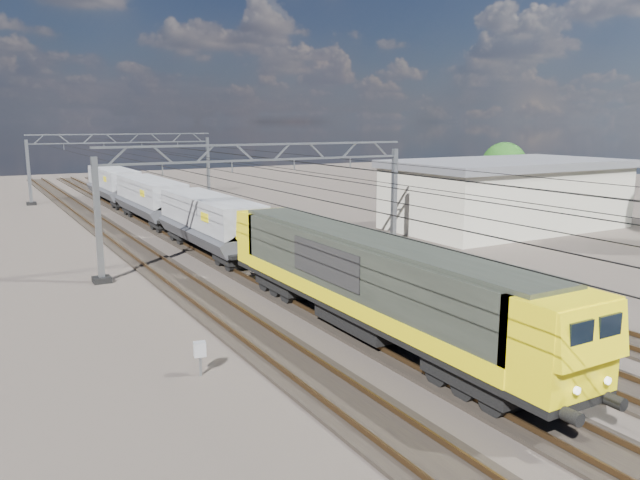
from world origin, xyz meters
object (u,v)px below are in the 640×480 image
trackside_cabinet (200,350)px  industrial_shed (506,194)px  catenary_gantry_mid (264,198)px  locomotive (367,278)px  hopper_wagon_mid (151,197)px  tree_far (508,167)px  catenary_gantry_far (124,164)px  hopper_wagon_lead (210,220)px  hopper_wagon_third (114,183)px

trackside_cabinet → industrial_shed: size_ratio=0.06×
catenary_gantry_mid → industrial_shed: 22.12m
catenary_gantry_mid → locomotive: size_ratio=0.94×
trackside_cabinet → industrial_shed: (31.10, 16.42, 1.83)m
catenary_gantry_mid → hopper_wagon_mid: (-2.00, 18.12, -1.67)m
catenary_gantry_mid → tree_far: 31.86m
catenary_gantry_far → tree_far: catenary_gantry_far is taller
catenary_gantry_mid → hopper_wagon_lead: bearing=117.1°
hopper_wagon_lead → industrial_shed: (24.00, -1.92, 0.49)m
tree_far → catenary_gantry_mid: bearing=-162.1°
hopper_wagon_mid → catenary_gantry_far: bearing=83.6°
catenary_gantry_mid → industrial_shed: size_ratio=1.07×
locomotive → hopper_wagon_mid: bearing=90.0°
catenary_gantry_mid → industrial_shed: catenary_gantry_mid is taller
catenary_gantry_far → industrial_shed: catenary_gantry_far is taller
catenary_gantry_mid → trackside_cabinet: bearing=-122.3°
industrial_shed → catenary_gantry_mid: bearing=-174.8°
catenary_gantry_mid → trackside_cabinet: catenary_gantry_mid is taller
catenary_gantry_far → locomotive: 49.85m
hopper_wagon_lead → hopper_wagon_mid: 14.20m
catenary_gantry_mid → catenary_gantry_far: 36.00m
hopper_wagon_third → trackside_cabinet: bearing=-98.6°
hopper_wagon_mid → trackside_cabinet: hopper_wagon_mid is taller
catenary_gantry_mid → locomotive: catenary_gantry_mid is taller
industrial_shed → hopper_wagon_mid: bearing=146.1°
hopper_wagon_lead → trackside_cabinet: hopper_wagon_lead is taller
locomotive → tree_far: size_ratio=3.28×
hopper_wagon_third → tree_far: bearing=-34.9°
trackside_cabinet → catenary_gantry_far: bearing=90.9°
hopper_wagon_lead → hopper_wagon_mid: same height
hopper_wagon_lead → catenary_gantry_far: bearing=86.4°
hopper_wagon_lead → hopper_wagon_mid: bearing=90.0°
catenary_gantry_far → hopper_wagon_lead: bearing=-93.6°
locomotive → hopper_wagon_mid: 31.90m
hopper_wagon_mid → hopper_wagon_third: same height
trackside_cabinet → tree_far: (39.42, 24.21, 3.20)m
catenary_gantry_far → locomotive: size_ratio=0.94×
catenary_gantry_far → locomotive: bearing=-92.3°
locomotive → hopper_wagon_lead: size_ratio=1.62×
industrial_shed → hopper_wagon_third: bearing=128.4°
hopper_wagon_third → hopper_wagon_lead: bearing=-90.0°
locomotive → hopper_wagon_mid: size_ratio=1.62×
locomotive → hopper_wagon_third: 46.10m
hopper_wagon_mid → catenary_gantry_mid: bearing=-83.7°
locomotive → tree_far: 40.04m
catenary_gantry_far → industrial_shed: (22.00, -34.00, -1.18)m
catenary_gantry_mid → hopper_wagon_third: 32.42m
trackside_cabinet → tree_far: size_ratio=0.18×
catenary_gantry_far → hopper_wagon_lead: (-2.00, -32.08, -1.67)m
catenary_gantry_mid → hopper_wagon_mid: size_ratio=1.53×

